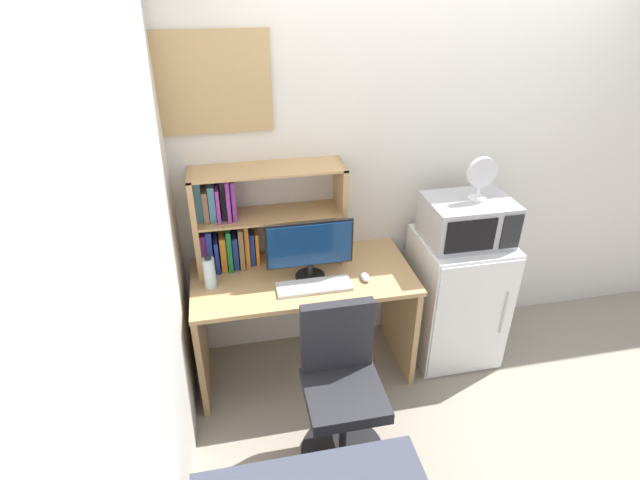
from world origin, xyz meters
TOP-DOWN VIEW (x-y plane):
  - wall_back at (0.40, 0.02)m, footprint 6.40×0.04m
  - wall_left at (-1.62, -1.60)m, footprint 0.04×4.40m
  - desk at (-0.88, -0.33)m, footprint 1.35×0.66m
  - hutch_bookshelf at (-1.20, -0.12)m, footprint 0.91×0.27m
  - monitor at (-0.84, -0.37)m, footprint 0.52×0.18m
  - keyboard at (-0.84, -0.48)m, footprint 0.44×0.15m
  - computer_mouse at (-0.52, -0.46)m, footprint 0.05×0.09m
  - water_bottle at (-1.43, -0.34)m, footprint 0.07×0.07m
  - mini_fridge at (0.16, -0.33)m, footprint 0.56×0.56m
  - microwave at (0.16, -0.33)m, footprint 0.52×0.40m
  - desk_fan at (0.20, -0.34)m, footprint 0.19×0.11m
  - desk_chair at (-0.79, -0.99)m, footprint 0.47×0.47m
  - wall_corkboard at (-1.32, -0.01)m, footprint 0.68×0.02m

SIDE VIEW (x-z plane):
  - desk_chair at x=-0.79m, z-range -0.05..0.87m
  - mini_fridge at x=0.16m, z-range 0.00..0.90m
  - desk at x=-0.88m, z-range 0.15..0.92m
  - keyboard at x=-0.84m, z-range 0.76..0.78m
  - computer_mouse at x=-0.52m, z-range 0.76..0.80m
  - water_bottle at x=-1.43m, z-range 0.76..0.97m
  - monitor at x=-0.84m, z-range 0.78..1.16m
  - microwave at x=0.16m, z-range 0.90..1.17m
  - hutch_bookshelf at x=-1.20m, z-range 0.75..1.38m
  - wall_back at x=0.40m, z-range 0.00..2.60m
  - wall_left at x=-1.62m, z-range 0.00..2.60m
  - desk_fan at x=0.20m, z-range 1.19..1.46m
  - wall_corkboard at x=-1.32m, z-range 1.58..2.13m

